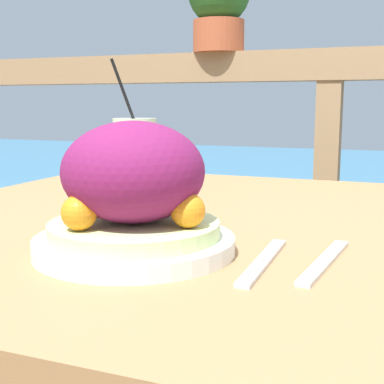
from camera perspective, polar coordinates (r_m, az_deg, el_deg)
name	(u,v)px	position (r m, az deg, el deg)	size (l,w,h in m)	color
patio_table	(251,281)	(0.84, 6.27, -9.37)	(1.15, 0.96, 0.77)	#997047
railing_fence	(328,145)	(1.64, 14.29, 4.88)	(2.80, 0.08, 1.10)	#937551
sea_backdrop	(369,202)	(4.19, 18.33, -0.99)	(12.00, 4.00, 0.43)	teal
salad_plate	(134,196)	(0.63, -6.22, -0.47)	(0.24, 0.24, 0.16)	white
drink_glass	(135,164)	(0.89, -6.07, 2.98)	(0.08, 0.07, 0.25)	beige
bread_basket	(139,164)	(1.12, -5.64, 3.03)	(0.19, 0.19, 0.12)	#AD7F47
potted_plant	(219,4)	(1.74, 2.89, 19.37)	(0.19, 0.19, 0.27)	#A34C2D
fork	(263,261)	(0.61, 7.60, -7.32)	(0.02, 0.18, 0.00)	silver
knife	(325,261)	(0.62, 13.97, -7.18)	(0.03, 0.18, 0.00)	silver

